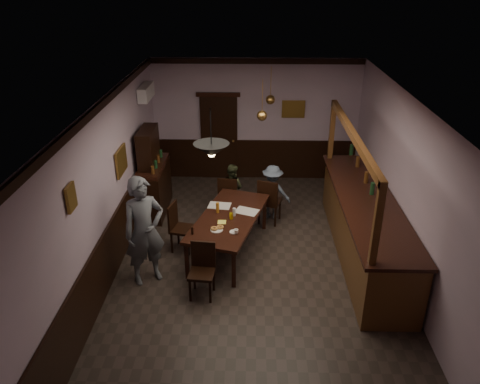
{
  "coord_description": "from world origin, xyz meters",
  "views": [
    {
      "loc": [
        -0.1,
        -7.03,
        4.88
      ],
      "look_at": [
        -0.3,
        0.69,
        1.15
      ],
      "focal_mm": 35.0,
      "sensor_mm": 36.0,
      "label": 1
    }
  ],
  "objects_px": {
    "person_seated_left": "(232,188)",
    "person_seated_right": "(272,192)",
    "person_standing": "(144,231)",
    "dining_table": "(229,219)",
    "pendant_iron": "(211,150)",
    "pendant_brass_mid": "(262,116)",
    "pendant_brass_far": "(270,100)",
    "chair_near": "(202,267)",
    "bar_counter": "(365,225)",
    "sideboard": "(153,179)",
    "chair_far_left": "(228,195)",
    "coffee_cup": "(236,231)",
    "soda_can": "(231,216)",
    "chair_far_right": "(269,200)",
    "chair_side": "(179,225)"
  },
  "relations": [
    {
      "from": "bar_counter",
      "to": "chair_far_right",
      "type": "bearing_deg",
      "value": 146.65
    },
    {
      "from": "chair_near",
      "to": "person_seated_left",
      "type": "xyz_separation_m",
      "value": [
        0.35,
        2.89,
        0.05
      ]
    },
    {
      "from": "dining_table",
      "to": "sideboard",
      "type": "distance_m",
      "value": 2.34
    },
    {
      "from": "chair_far_right",
      "to": "pendant_brass_far",
      "type": "bearing_deg",
      "value": -72.74
    },
    {
      "from": "dining_table",
      "to": "chair_near",
      "type": "relative_size",
      "value": 2.58
    },
    {
      "from": "chair_side",
      "to": "person_seated_right",
      "type": "distance_m",
      "value": 2.23
    },
    {
      "from": "bar_counter",
      "to": "pendant_iron",
      "type": "height_order",
      "value": "pendant_iron"
    },
    {
      "from": "chair_near",
      "to": "pendant_brass_mid",
      "type": "bearing_deg",
      "value": 74.23
    },
    {
      "from": "chair_far_right",
      "to": "chair_side",
      "type": "bearing_deg",
      "value": 49.71
    },
    {
      "from": "chair_far_left",
      "to": "person_seated_right",
      "type": "height_order",
      "value": "person_seated_right"
    },
    {
      "from": "coffee_cup",
      "to": "pendant_brass_far",
      "type": "height_order",
      "value": "pendant_brass_far"
    },
    {
      "from": "sideboard",
      "to": "pendant_brass_far",
      "type": "height_order",
      "value": "pendant_brass_far"
    },
    {
      "from": "dining_table",
      "to": "sideboard",
      "type": "xyz_separation_m",
      "value": [
        -1.71,
        1.6,
        0.07
      ]
    },
    {
      "from": "soda_can",
      "to": "bar_counter",
      "type": "distance_m",
      "value": 2.45
    },
    {
      "from": "chair_near",
      "to": "pendant_iron",
      "type": "distance_m",
      "value": 1.9
    },
    {
      "from": "chair_side",
      "to": "pendant_brass_mid",
      "type": "height_order",
      "value": "pendant_brass_mid"
    },
    {
      "from": "person_seated_right",
      "to": "soda_can",
      "type": "xyz_separation_m",
      "value": [
        -0.8,
        -1.47,
        0.22
      ]
    },
    {
      "from": "chair_near",
      "to": "soda_can",
      "type": "relative_size",
      "value": 7.71
    },
    {
      "from": "chair_far_left",
      "to": "chair_near",
      "type": "bearing_deg",
      "value": 90.68
    },
    {
      "from": "person_seated_left",
      "to": "person_seated_right",
      "type": "relative_size",
      "value": 0.93
    },
    {
      "from": "sideboard",
      "to": "pendant_brass_mid",
      "type": "xyz_separation_m",
      "value": [
        2.31,
        -0.39,
        1.54
      ]
    },
    {
      "from": "person_standing",
      "to": "person_seated_right",
      "type": "xyz_separation_m",
      "value": [
        2.2,
        2.29,
        -0.36
      ]
    },
    {
      "from": "chair_far_left",
      "to": "person_seated_right",
      "type": "distance_m",
      "value": 0.93
    },
    {
      "from": "coffee_cup",
      "to": "sideboard",
      "type": "distance_m",
      "value": 2.9
    },
    {
      "from": "pendant_iron",
      "to": "pendant_brass_mid",
      "type": "bearing_deg",
      "value": 67.67
    },
    {
      "from": "person_seated_right",
      "to": "soda_can",
      "type": "relative_size",
      "value": 9.89
    },
    {
      "from": "dining_table",
      "to": "person_seated_left",
      "type": "distance_m",
      "value": 1.62
    },
    {
      "from": "chair_far_left",
      "to": "sideboard",
      "type": "xyz_separation_m",
      "value": [
        -1.63,
        0.25,
        0.24
      ]
    },
    {
      "from": "chair_far_left",
      "to": "chair_near",
      "type": "distance_m",
      "value": 2.63
    },
    {
      "from": "pendant_iron",
      "to": "pendant_brass_far",
      "type": "height_order",
      "value": "same"
    },
    {
      "from": "chair_far_left",
      "to": "pendant_brass_far",
      "type": "bearing_deg",
      "value": -122.39
    },
    {
      "from": "pendant_brass_far",
      "to": "coffee_cup",
      "type": "bearing_deg",
      "value": -101.98
    },
    {
      "from": "chair_side",
      "to": "soda_can",
      "type": "height_order",
      "value": "chair_side"
    },
    {
      "from": "person_seated_left",
      "to": "pendant_brass_far",
      "type": "height_order",
      "value": "pendant_brass_far"
    },
    {
      "from": "pendant_brass_mid",
      "to": "pendant_brass_far",
      "type": "distance_m",
      "value": 1.22
    },
    {
      "from": "person_seated_left",
      "to": "pendant_iron",
      "type": "distance_m",
      "value": 2.98
    },
    {
      "from": "dining_table",
      "to": "pendant_iron",
      "type": "relative_size",
      "value": 3.06
    },
    {
      "from": "person_standing",
      "to": "bar_counter",
      "type": "xyz_separation_m",
      "value": [
        3.84,
        0.89,
        -0.35
      ]
    },
    {
      "from": "chair_far_left",
      "to": "person_standing",
      "type": "height_order",
      "value": "person_standing"
    },
    {
      "from": "dining_table",
      "to": "chair_far_right",
      "type": "distance_m",
      "value": 1.35
    },
    {
      "from": "dining_table",
      "to": "chair_far_left",
      "type": "distance_m",
      "value": 1.36
    },
    {
      "from": "sideboard",
      "to": "chair_far_right",
      "type": "bearing_deg",
      "value": -11.27
    },
    {
      "from": "person_standing",
      "to": "pendant_iron",
      "type": "distance_m",
      "value": 1.79
    },
    {
      "from": "chair_near",
      "to": "pendant_brass_mid",
      "type": "height_order",
      "value": "pendant_brass_mid"
    },
    {
      "from": "sideboard",
      "to": "pendant_brass_mid",
      "type": "height_order",
      "value": "pendant_brass_mid"
    },
    {
      "from": "chair_side",
      "to": "pendant_iron",
      "type": "xyz_separation_m",
      "value": [
        0.73,
        -0.82,
        1.81
      ]
    },
    {
      "from": "pendant_iron",
      "to": "pendant_brass_mid",
      "type": "distance_m",
      "value": 2.14
    },
    {
      "from": "pendant_brass_far",
      "to": "pendant_iron",
      "type": "bearing_deg",
      "value": -107.67
    },
    {
      "from": "chair_far_right",
      "to": "chair_near",
      "type": "distance_m",
      "value": 2.63
    },
    {
      "from": "chair_near",
      "to": "pendant_brass_far",
      "type": "distance_m",
      "value": 4.26
    }
  ]
}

